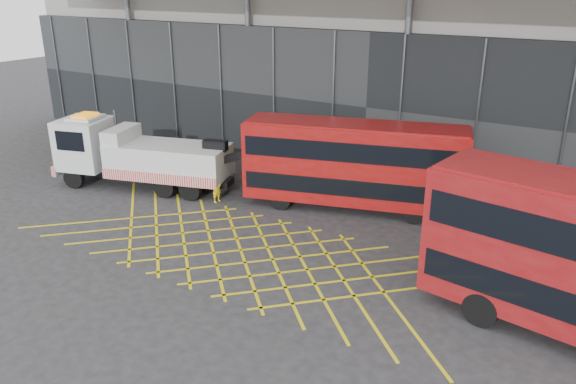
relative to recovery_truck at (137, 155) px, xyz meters
The scene contains 6 objects.
ground_plane 8.54m from the recovery_truck, 23.44° to the right, with size 120.00×120.00×0.00m, color #272729.
road_markings 10.00m from the recovery_truck, 19.73° to the right, with size 19.96×7.16×0.01m.
construction_building 19.25m from the recovery_truck, 57.56° to the left, with size 55.00×23.97×18.00m.
recovery_truck is the anchor object (origin of this frame).
bus_towed 11.69m from the recovery_truck, 16.30° to the left, with size 10.79×5.29×4.30m.
worker 5.15m from the recovery_truck, ahead, with size 0.55×0.36×1.50m, color yellow.
Camera 1 is at (14.34, -16.86, 10.62)m, focal length 35.00 mm.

